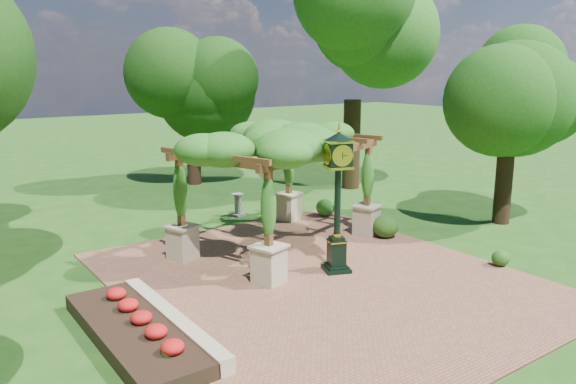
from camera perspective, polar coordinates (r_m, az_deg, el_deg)
ground at (r=15.04m, az=5.62°, el=-9.90°), size 120.00×120.00×0.00m
brick_plaza at (r=15.75m, az=3.21°, el=-8.74°), size 10.00×12.00×0.04m
border_wall at (r=13.08m, az=-11.68°, el=-12.73°), size 0.35×5.00×0.40m
flower_bed at (r=12.80m, az=-15.46°, el=-13.63°), size 1.50×5.00×0.36m
pedestal_clock at (r=15.61m, az=5.08°, el=0.30°), size 1.03×1.03×4.06m
pergola at (r=17.68m, az=-0.77°, el=4.66°), size 7.34×5.82×4.03m
sundial at (r=22.22m, az=-5.13°, el=-1.44°), size 0.59×0.59×0.89m
shrub_front at (r=17.67m, az=20.80°, el=-6.30°), size 0.53×0.53×0.47m
shrub_mid at (r=19.48m, az=9.88°, el=-3.44°), size 0.94×0.94×0.78m
shrub_back at (r=22.05m, az=3.83°, el=-1.56°), size 0.98×0.98×0.67m
tree_north at (r=28.14m, az=-9.81°, el=10.78°), size 4.45×4.45×7.23m
tree_east_far at (r=27.02m, az=6.76°, el=16.22°), size 5.03×5.03×10.96m
tree_east_near at (r=21.97m, az=21.85°, el=10.74°), size 3.80×3.80×7.85m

